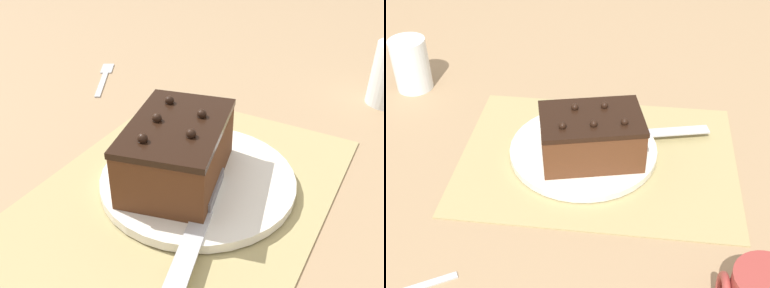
{
  "view_description": "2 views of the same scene",
  "coord_description": "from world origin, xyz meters",
  "views": [
    {
      "loc": [
        -0.38,
        -0.22,
        0.36
      ],
      "look_at": [
        0.03,
        0.0,
        0.06
      ],
      "focal_mm": 42.0,
      "sensor_mm": 36.0,
      "label": 1
    },
    {
      "loc": [
        -0.05,
        0.7,
        0.57
      ],
      "look_at": [
        0.03,
        0.02,
        0.05
      ],
      "focal_mm": 50.0,
      "sensor_mm": 36.0,
      "label": 2
    }
  ],
  "objects": [
    {
      "name": "chocolate_cake",
      "position": [
        0.01,
        0.01,
        0.06
      ],
      "size": [
        0.18,
        0.14,
        0.09
      ],
      "rotation": [
        0.0,
        0.0,
        0.23
      ],
      "color": "#512D19",
      "rests_on": "cake_plate"
    },
    {
      "name": "ground_plane",
      "position": [
        0.0,
        0.0,
        0.0
      ],
      "size": [
        3.0,
        3.0,
        0.0
      ],
      "primitive_type": "plane",
      "color": "#9E7F5B"
    },
    {
      "name": "placemat_woven",
      "position": [
        0.0,
        0.0,
        0.0
      ],
      "size": [
        0.46,
        0.34,
        0.0
      ],
      "primitive_type": "cube",
      "color": "tan",
      "rests_on": "ground_plane"
    },
    {
      "name": "drinking_glass",
      "position": [
        0.39,
        -0.18,
        0.05
      ],
      "size": [
        0.07,
        0.07,
        0.11
      ],
      "color": "white",
      "rests_on": "ground_plane"
    },
    {
      "name": "cake_plate",
      "position": [
        0.03,
        -0.01,
        0.01
      ],
      "size": [
        0.25,
        0.25,
        0.01
      ],
      "color": "white",
      "rests_on": "placemat_woven"
    },
    {
      "name": "serving_knife",
      "position": [
        -0.03,
        -0.05,
        0.02
      ],
      "size": [
        0.23,
        0.08,
        0.01
      ],
      "rotation": [
        0.0,
        0.0,
        1.81
      ],
      "color": "slate",
      "rests_on": "cake_plate"
    }
  ]
}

